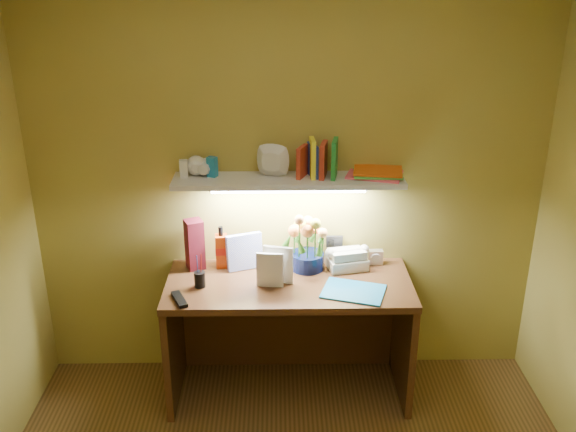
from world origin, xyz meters
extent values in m
cube|color=#35210E|center=(0.00, 1.20, 0.38)|extent=(1.40, 0.60, 0.75)
cube|color=silver|center=(0.52, 1.42, 0.79)|extent=(0.09, 0.05, 0.09)
cube|color=maroon|center=(-0.55, 1.39, 0.90)|extent=(0.13, 0.13, 0.30)
cylinder|color=black|center=(-0.50, 1.15, 0.83)|extent=(0.07, 0.07, 0.15)
cube|color=black|center=(-0.59, 1.00, 0.76)|extent=(0.11, 0.18, 0.02)
cube|color=#1B7DB5|center=(0.35, 1.08, 0.75)|extent=(0.39, 0.33, 0.01)
imported|color=silver|center=(-0.14, 1.21, 0.86)|extent=(0.17, 0.06, 0.23)
imported|color=silver|center=(-0.18, 1.16, 0.85)|extent=(0.15, 0.04, 0.21)
cube|color=silver|center=(0.00, 1.38, 1.30)|extent=(1.30, 0.25, 0.03)
imported|color=silver|center=(-0.52, 1.38, 1.36)|extent=(0.12, 0.12, 0.09)
imported|color=silver|center=(-0.48, 1.37, 1.36)|extent=(0.11, 0.11, 0.09)
imported|color=silver|center=(-0.10, 1.37, 1.34)|extent=(0.23, 0.23, 0.05)
cube|color=silver|center=(-0.59, 1.40, 1.37)|extent=(0.05, 0.04, 0.10)
cube|color=#1B7DB5|center=(-0.43, 1.41, 1.37)|extent=(0.06, 0.06, 0.11)
cube|color=#A8301E|center=(0.08, 1.39, 1.40)|extent=(0.07, 0.12, 0.18)
cube|color=yellow|center=(0.13, 1.40, 1.42)|extent=(0.03, 0.14, 0.22)
cube|color=#27429D|center=(0.14, 1.41, 1.41)|extent=(0.06, 0.14, 0.19)
cube|color=#218532|center=(0.26, 1.38, 1.42)|extent=(0.05, 0.14, 0.22)
cube|color=#A8301E|center=(0.20, 1.39, 1.41)|extent=(0.06, 0.14, 0.20)
cube|color=#FC526E|center=(0.49, 1.41, 1.32)|extent=(0.35, 0.30, 0.01)
cube|color=green|center=(0.50, 1.40, 1.33)|extent=(0.29, 0.22, 0.01)
cube|color=#DD5711|center=(0.50, 1.40, 1.35)|extent=(0.30, 0.24, 0.01)
camera|label=1|loc=(-0.06, -2.03, 2.48)|focal=40.00mm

